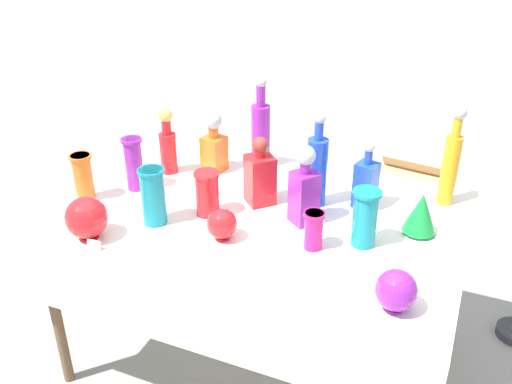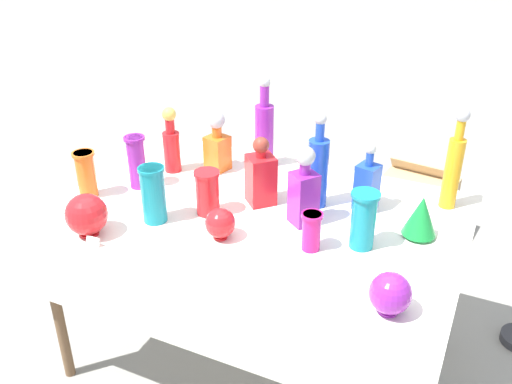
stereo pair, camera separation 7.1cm
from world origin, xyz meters
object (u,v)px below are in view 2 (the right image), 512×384
object	(u,v)px
tall_bottle_3	(264,131)
square_decanter_0	(217,144)
square_decanter_1	(304,190)
round_bowl_2	(86,215)
round_bowl_0	(220,223)
slender_vase_0	(363,218)
tall_bottle_2	(454,165)
slender_vase_2	(86,173)
tall_bottle_1	(318,169)
slender_vase_5	(311,230)
fluted_vase_0	(421,216)
slender_vase_1	(207,191)
cardboard_box_behind_left	(412,212)
square_decanter_2	(261,176)
slender_vase_3	(137,161)
square_decanter_3	(367,184)
round_bowl_1	(390,293)
slender_vase_4	(153,193)
tall_bottle_0	(171,144)

from	to	relation	value
tall_bottle_3	square_decanter_0	world-z (taller)	tall_bottle_3
square_decanter_1	round_bowl_2	xyz separation A→B (m)	(-0.69, -0.42, -0.06)
square_decanter_0	round_bowl_0	distance (m)	0.58
slender_vase_0	round_bowl_0	size ratio (longest dim) A/B	1.81
tall_bottle_2	tall_bottle_3	xyz separation A→B (m)	(-0.83, 0.04, -0.02)
tall_bottle_3	slender_vase_2	distance (m)	0.80
tall_bottle_1	slender_vase_5	xyz separation A→B (m)	(0.09, -0.31, -0.08)
tall_bottle_2	fluted_vase_0	distance (m)	0.30
slender_vase_1	round_bowl_0	world-z (taller)	slender_vase_1
square_decanter_0	cardboard_box_behind_left	distance (m)	1.42
round_bowl_0	cardboard_box_behind_left	size ratio (longest dim) A/B	0.25
square_decanter_0	square_decanter_1	size ratio (longest dim) A/B	0.87
slender_vase_0	square_decanter_2	bearing A→B (deg)	163.08
tall_bottle_2	round_bowl_2	distance (m)	1.42
square_decanter_2	fluted_vase_0	size ratio (longest dim) A/B	1.74
slender_vase_3	slender_vase_5	xyz separation A→B (m)	(0.84, -0.14, -0.04)
tall_bottle_3	slender_vase_2	size ratio (longest dim) A/B	2.12
slender_vase_5	tall_bottle_2	bearing A→B (deg)	53.07
slender_vase_0	round_bowl_0	world-z (taller)	slender_vase_0
round_bowl_0	round_bowl_2	world-z (taller)	round_bowl_2
slender_vase_1	slender_vase_5	distance (m)	0.46
slender_vase_0	slender_vase_2	world-z (taller)	slender_vase_0
slender_vase_2	round_bowl_0	world-z (taller)	slender_vase_2
slender_vase_5	round_bowl_2	world-z (taller)	round_bowl_2
fluted_vase_0	slender_vase_1	bearing A→B (deg)	-167.08
slender_vase_5	cardboard_box_behind_left	size ratio (longest dim) A/B	0.30
slender_vase_3	fluted_vase_0	distance (m)	1.18
tall_bottle_2	slender_vase_3	world-z (taller)	tall_bottle_2
slender_vase_0	fluted_vase_0	world-z (taller)	slender_vase_0
slender_vase_3	round_bowl_0	size ratio (longest dim) A/B	1.92
square_decanter_1	square_decanter_3	bearing A→B (deg)	47.73
slender_vase_2	round_bowl_1	size ratio (longest dim) A/B	1.44
slender_vase_5	fluted_vase_0	distance (m)	0.42
square_decanter_3	slender_vase_0	size ratio (longest dim) A/B	1.30
square_decanter_3	slender_vase_4	size ratio (longest dim) A/B	1.24
tall_bottle_0	slender_vase_5	distance (m)	0.86
tall_bottle_0	tall_bottle_1	bearing A→B (deg)	-1.76
round_bowl_0	round_bowl_1	world-z (taller)	round_bowl_1
slender_vase_1	slender_vase_2	distance (m)	0.53
slender_vase_3	cardboard_box_behind_left	world-z (taller)	slender_vase_3
cardboard_box_behind_left	slender_vase_4	bearing A→B (deg)	-117.33
fluted_vase_0	square_decanter_2	bearing A→B (deg)	-178.66
square_decanter_2	slender_vase_2	size ratio (longest dim) A/B	1.45
square_decanter_3	tall_bottle_3	bearing A→B (deg)	159.81
slender_vase_0	round_bowl_2	xyz separation A→B (m)	(-0.94, -0.35, -0.03)
square_decanter_3	round_bowl_2	size ratio (longest dim) A/B	1.72
slender_vase_0	round_bowl_1	xyz separation A→B (m)	(0.18, -0.32, -0.04)
slender_vase_4	round_bowl_0	xyz separation A→B (m)	(0.29, -0.00, -0.06)
slender_vase_5	fluted_vase_0	world-z (taller)	fluted_vase_0
slender_vase_5	square_decanter_2	bearing A→B (deg)	142.45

